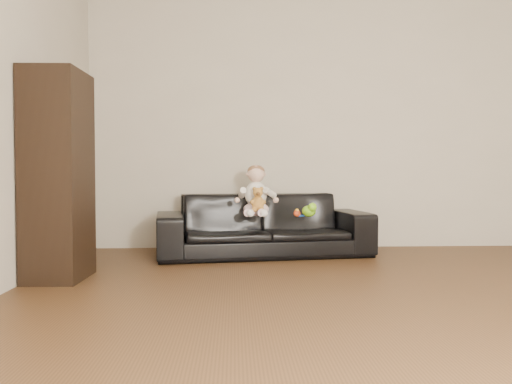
{
  "coord_description": "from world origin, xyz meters",
  "views": [
    {
      "loc": [
        -1.02,
        -2.43,
        0.76
      ],
      "look_at": [
        -0.82,
        2.16,
        0.6
      ],
      "focal_mm": 35.0,
      "sensor_mm": 36.0,
      "label": 1
    }
  ],
  "objects_px": {
    "teddy_bear": "(258,199)",
    "toy_blue_disc": "(300,216)",
    "baby": "(256,193)",
    "toy_rattle": "(297,213)",
    "sofa": "(263,225)",
    "toy_green": "(309,211)",
    "cabinet": "(58,176)"
  },
  "relations": [
    {
      "from": "teddy_bear",
      "to": "toy_blue_disc",
      "type": "distance_m",
      "value": 0.43
    },
    {
      "from": "baby",
      "to": "toy_rattle",
      "type": "xyz_separation_m",
      "value": [
        0.36,
        -0.11,
        -0.18
      ]
    },
    {
      "from": "sofa",
      "to": "toy_rattle",
      "type": "height_order",
      "value": "sofa"
    },
    {
      "from": "sofa",
      "to": "toy_green",
      "type": "bearing_deg",
      "value": -37.46
    },
    {
      "from": "cabinet",
      "to": "toy_rattle",
      "type": "bearing_deg",
      "value": 25.15
    },
    {
      "from": "sofa",
      "to": "teddy_bear",
      "type": "height_order",
      "value": "teddy_bear"
    },
    {
      "from": "sofa",
      "to": "toy_blue_disc",
      "type": "xyz_separation_m",
      "value": [
        0.33,
        -0.16,
        0.1
      ]
    },
    {
      "from": "sofa",
      "to": "toy_blue_disc",
      "type": "relative_size",
      "value": 21.96
    },
    {
      "from": "baby",
      "to": "teddy_bear",
      "type": "distance_m",
      "value": 0.15
    },
    {
      "from": "sofa",
      "to": "teddy_bear",
      "type": "bearing_deg",
      "value": -111.95
    },
    {
      "from": "cabinet",
      "to": "teddy_bear",
      "type": "bearing_deg",
      "value": 29.03
    },
    {
      "from": "baby",
      "to": "toy_blue_disc",
      "type": "distance_m",
      "value": 0.45
    },
    {
      "from": "cabinet",
      "to": "toy_rattle",
      "type": "relative_size",
      "value": 24.15
    },
    {
      "from": "toy_rattle",
      "to": "toy_green",
      "type": "bearing_deg",
      "value": -3.67
    },
    {
      "from": "teddy_bear",
      "to": "toy_blue_disc",
      "type": "bearing_deg",
      "value": 41.25
    },
    {
      "from": "toy_rattle",
      "to": "baby",
      "type": "bearing_deg",
      "value": 163.06
    },
    {
      "from": "sofa",
      "to": "teddy_bear",
      "type": "relative_size",
      "value": 9.27
    },
    {
      "from": "cabinet",
      "to": "toy_blue_disc",
      "type": "bearing_deg",
      "value": 26.19
    },
    {
      "from": "teddy_bear",
      "to": "toy_green",
      "type": "xyz_separation_m",
      "value": [
        0.46,
        0.02,
        -0.11
      ]
    },
    {
      "from": "sofa",
      "to": "toy_green",
      "type": "distance_m",
      "value": 0.48
    },
    {
      "from": "cabinet",
      "to": "toy_rattle",
      "type": "distance_m",
      "value": 2.03
    },
    {
      "from": "toy_blue_disc",
      "to": "toy_rattle",
      "type": "bearing_deg",
      "value": -121.2
    },
    {
      "from": "teddy_bear",
      "to": "toy_green",
      "type": "height_order",
      "value": "teddy_bear"
    },
    {
      "from": "baby",
      "to": "toy_green",
      "type": "bearing_deg",
      "value": 0.5
    },
    {
      "from": "cabinet",
      "to": "toy_blue_disc",
      "type": "distance_m",
      "value": 2.09
    },
    {
      "from": "toy_blue_disc",
      "to": "baby",
      "type": "bearing_deg",
      "value": 172.09
    },
    {
      "from": "teddy_bear",
      "to": "toy_blue_disc",
      "type": "xyz_separation_m",
      "value": [
        0.39,
        0.09,
        -0.15
      ]
    },
    {
      "from": "toy_green",
      "to": "toy_rattle",
      "type": "xyz_separation_m",
      "value": [
        -0.11,
        0.01,
        -0.02
      ]
    },
    {
      "from": "toy_blue_disc",
      "to": "cabinet",
      "type": "bearing_deg",
      "value": -155.31
    },
    {
      "from": "teddy_bear",
      "to": "toy_green",
      "type": "relative_size",
      "value": 1.42
    },
    {
      "from": "teddy_bear",
      "to": "sofa",
      "type": "bearing_deg",
      "value": 104.58
    },
    {
      "from": "sofa",
      "to": "teddy_bear",
      "type": "xyz_separation_m",
      "value": [
        -0.06,
        -0.25,
        0.25
      ]
    }
  ]
}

